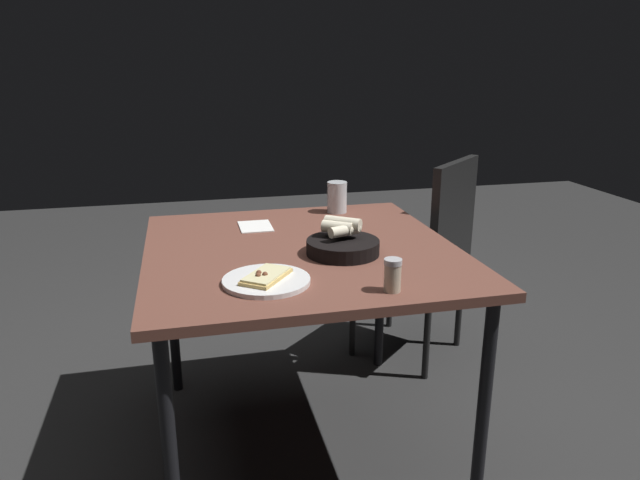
# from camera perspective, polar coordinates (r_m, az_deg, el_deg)

# --- Properties ---
(ground) EXTENTS (8.00, 8.00, 0.00)m
(ground) POSITION_cam_1_polar(r_m,az_deg,el_deg) (2.31, -1.64, -18.94)
(ground) COLOR #2C2C2C
(dining_table) EXTENTS (1.06, 1.03, 0.76)m
(dining_table) POSITION_cam_1_polar(r_m,az_deg,el_deg) (1.98, -1.81, -2.44)
(dining_table) COLOR brown
(dining_table) RESTS_ON ground
(pizza_plate) EXTENTS (0.25, 0.25, 0.04)m
(pizza_plate) POSITION_cam_1_polar(r_m,az_deg,el_deg) (1.65, -5.29, -3.90)
(pizza_plate) COLOR white
(pizza_plate) RESTS_ON dining_table
(bread_basket) EXTENTS (0.24, 0.24, 0.11)m
(bread_basket) POSITION_cam_1_polar(r_m,az_deg,el_deg) (1.88, 2.23, -0.38)
(bread_basket) COLOR black
(bread_basket) RESTS_ON dining_table
(beer_glass) EXTENTS (0.08, 0.08, 0.13)m
(beer_glass) POSITION_cam_1_polar(r_m,az_deg,el_deg) (2.39, 1.68, 4.03)
(beer_glass) COLOR silver
(beer_glass) RESTS_ON dining_table
(pepper_shaker) EXTENTS (0.05, 0.05, 0.09)m
(pepper_shaker) POSITION_cam_1_polar(r_m,az_deg,el_deg) (1.59, 7.12, -3.62)
(pepper_shaker) COLOR #BFB299
(pepper_shaker) RESTS_ON dining_table
(napkin) EXTENTS (0.16, 0.12, 0.00)m
(napkin) POSITION_cam_1_polar(r_m,az_deg,el_deg) (2.21, -6.35, 1.33)
(napkin) COLOR white
(napkin) RESTS_ON dining_table
(chair_near) EXTENTS (0.62, 0.62, 0.95)m
(chair_near) POSITION_cam_1_polar(r_m,az_deg,el_deg) (2.69, 10.52, -0.91)
(chair_near) COLOR black
(chair_near) RESTS_ON ground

